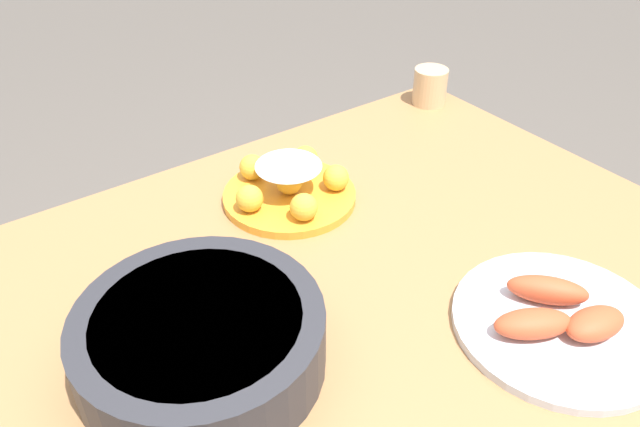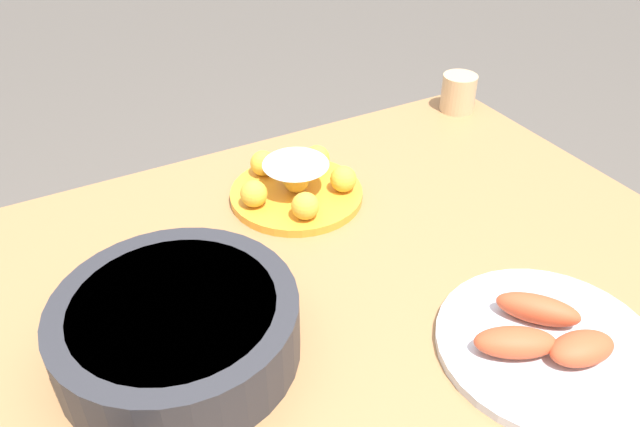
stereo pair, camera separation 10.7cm
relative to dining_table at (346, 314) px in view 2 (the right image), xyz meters
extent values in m
cylinder|color=#A87547|center=(-0.56, -0.42, -0.27)|extent=(0.06, 0.06, 0.67)
cylinder|color=#A87547|center=(0.56, -0.42, -0.27)|extent=(0.06, 0.06, 0.67)
cube|color=#A87547|center=(0.00, 0.00, 0.08)|extent=(1.21, 0.93, 0.03)
cylinder|color=gold|center=(-0.02, -0.23, 0.10)|extent=(0.25, 0.25, 0.02)
sphere|color=yellow|center=(0.06, -0.22, 0.13)|extent=(0.05, 0.05, 0.05)
sphere|color=yellow|center=(0.00, -0.15, 0.13)|extent=(0.05, 0.05, 0.05)
sphere|color=yellow|center=(-0.10, -0.19, 0.13)|extent=(0.05, 0.05, 0.05)
sphere|color=yellow|center=(-0.10, -0.28, 0.13)|extent=(0.05, 0.05, 0.05)
sphere|color=yellow|center=(0.01, -0.31, 0.13)|extent=(0.05, 0.05, 0.05)
ellipsoid|color=white|center=(-0.02, -0.23, 0.17)|extent=(0.12, 0.12, 0.02)
sphere|color=yellow|center=(-0.02, -0.23, 0.13)|extent=(0.05, 0.05, 0.05)
cylinder|color=#2D2D33|center=(0.29, 0.03, 0.14)|extent=(0.33, 0.33, 0.09)
cylinder|color=brown|center=(0.29, 0.03, 0.18)|extent=(0.27, 0.27, 0.01)
cylinder|color=silver|center=(-0.16, 0.27, 0.10)|extent=(0.31, 0.31, 0.01)
ellipsoid|color=#D1512D|center=(-0.11, 0.26, 0.13)|extent=(0.12, 0.10, 0.04)
ellipsoid|color=#D1512D|center=(-0.18, 0.31, 0.13)|extent=(0.10, 0.07, 0.04)
ellipsoid|color=#D1512D|center=(-0.18, 0.23, 0.13)|extent=(0.11, 0.12, 0.04)
cylinder|color=#DBB27F|center=(-0.52, -0.38, 0.14)|extent=(0.08, 0.08, 0.09)
camera|label=1|loc=(0.49, 0.59, 0.76)|focal=35.00mm
camera|label=2|loc=(0.40, 0.65, 0.76)|focal=35.00mm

